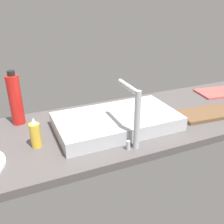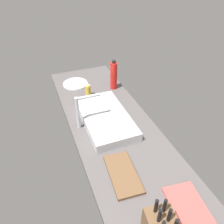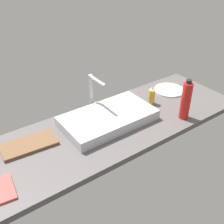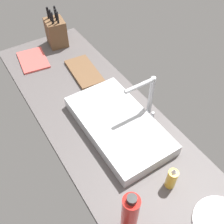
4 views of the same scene
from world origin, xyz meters
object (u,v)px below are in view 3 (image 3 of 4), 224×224
Objects in this scene: sink_basin at (108,118)px; water_bottle at (186,100)px; soap_bottle at (152,96)px; faucet at (93,90)px; cutting_board at (29,145)px; dinner_plate at (169,90)px.

sink_basin is 48.28cm from water_bottle.
sink_basin is at bearing -177.37° from soap_bottle.
faucet is (0.31, 16.65, 12.04)cm from sink_basin.
water_bottle is (41.51, -22.91, 9.10)cm from sink_basin.
sink_basin is 20.54cm from faucet.
sink_basin reaches higher than cutting_board.
soap_bottle reaches higher than dinner_plate.
soap_bottle is at bearing 2.63° from sink_basin.
sink_basin is at bearing -91.05° from faucet.
cutting_board is (-47.75, 6.69, -2.26)cm from sink_basin.
faucet is 0.95× the size of water_bottle.
water_bottle is at bearing -121.43° from dinner_plate.
faucet reaches higher than sink_basin.
water_bottle is 1.19× the size of dinner_plate.
cutting_board is at bearing -168.30° from faucet.
water_bottle reaches higher than soap_bottle.
cutting_board is 1.13× the size of water_bottle.
soap_bottle is at bearing -166.12° from dinner_plate.
soap_bottle is at bearing -3.38° from cutting_board.
faucet reaches higher than cutting_board.
soap_bottle reaches higher than sink_basin.
cutting_board is at bearing 172.02° from sink_basin.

